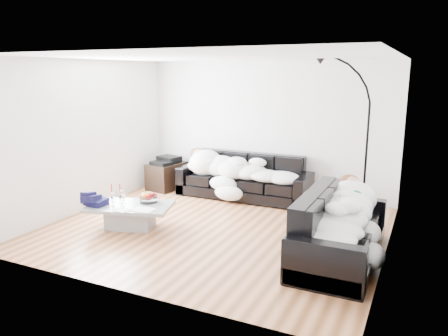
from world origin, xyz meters
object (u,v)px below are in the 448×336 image
at_px(sofa_back, 244,177).
at_px(av_cabinet, 167,176).
at_px(sleeper_back, 243,166).
at_px(wine_glass_a, 122,195).
at_px(fruit_bowl, 149,197).
at_px(wine_glass_b, 113,197).
at_px(shoes, 312,260).
at_px(candle_right, 120,191).
at_px(sofa_right, 341,226).
at_px(candle_left, 112,191).
at_px(sleeper_right, 342,211).
at_px(coffee_table, 130,216).
at_px(wine_glass_c, 124,199).
at_px(floor_lamp, 367,149).
at_px(stereo, 167,160).

distance_m(sofa_back, av_cabinet, 1.72).
xyz_separation_m(sofa_back, sleeper_back, (0.00, -0.05, 0.22)).
bearing_deg(wine_glass_a, fruit_bowl, 11.55).
distance_m(wine_glass_b, shoes, 3.25).
height_order(sleeper_back, candle_right, sleeper_back).
xyz_separation_m(sofa_back, av_cabinet, (-1.72, -0.05, -0.15)).
height_order(fruit_bowl, wine_glass_b, fruit_bowl).
distance_m(sofa_right, av_cabinet, 4.44).
relative_size(sleeper_back, shoes, 5.51).
distance_m(sofa_back, wine_glass_a, 2.48).
bearing_deg(candle_left, fruit_bowl, 2.04).
distance_m(sleeper_back, candle_right, 2.41).
relative_size(sofa_back, candle_right, 11.32).
bearing_deg(wine_glass_b, sleeper_right, 3.71).
distance_m(fruit_bowl, wine_glass_b, 0.57).
height_order(sofa_back, wine_glass_a, sofa_back).
distance_m(coffee_table, wine_glass_b, 0.42).
xyz_separation_m(sleeper_back, wine_glass_c, (-1.07, -2.24, -0.19)).
bearing_deg(floor_lamp, av_cabinet, 151.16).
distance_m(wine_glass_b, wine_glass_c, 0.21).
bearing_deg(sleeper_back, wine_glass_a, -119.41).
relative_size(wine_glass_a, stereo, 0.40).
relative_size(coffee_table, av_cabinet, 1.62).
bearing_deg(sleeper_back, fruit_bowl, -110.33).
bearing_deg(sleeper_right, wine_glass_a, 91.70).
bearing_deg(coffee_table, candle_left, 158.13).
height_order(sofa_back, floor_lamp, floor_lamp).
bearing_deg(wine_glass_b, sofa_back, 60.92).
distance_m(sofa_right, floor_lamp, 1.87).
height_order(wine_glass_b, candle_right, candle_right).
bearing_deg(stereo, floor_lamp, 7.93).
bearing_deg(wine_glass_b, wine_glass_c, 1.03).
xyz_separation_m(sofa_right, floor_lamp, (0.04, 1.71, 0.74)).
relative_size(wine_glass_a, wine_glass_c, 1.16).
height_order(sleeper_back, coffee_table, sleeper_back).
xyz_separation_m(sleeper_right, wine_glass_c, (-3.30, -0.22, -0.20)).
relative_size(wine_glass_b, candle_left, 0.71).
xyz_separation_m(sofa_right, shoes, (-0.28, -0.32, -0.39)).
bearing_deg(sleeper_right, wine_glass_b, 93.71).
bearing_deg(wine_glass_a, wine_glass_c, -43.50).
bearing_deg(candle_left, wine_glass_b, -46.08).
height_order(sofa_back, sleeper_back, sleeper_back).
bearing_deg(sofa_right, coffee_table, 94.38).
height_order(sofa_back, fruit_bowl, sofa_back).
bearing_deg(av_cabinet, wine_glass_c, -64.97).
bearing_deg(sleeper_right, sofa_back, 47.13).
height_order(wine_glass_b, stereo, stereo).
relative_size(sofa_back, sleeper_back, 1.18).
xyz_separation_m(fruit_bowl, wine_glass_a, (-0.44, -0.09, -0.00)).
height_order(coffee_table, wine_glass_b, wine_glass_b).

